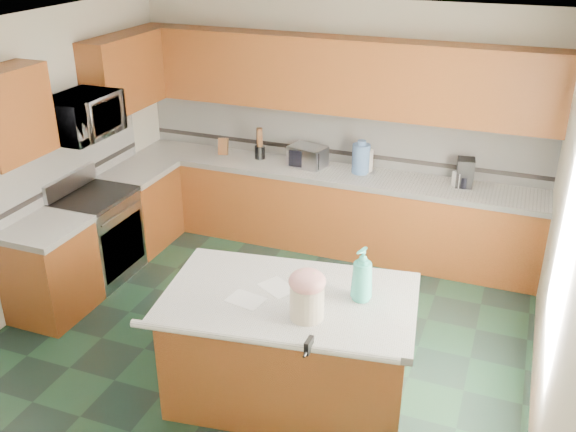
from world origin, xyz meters
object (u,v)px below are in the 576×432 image
at_px(island_top, 290,299).
at_px(coffee_maker, 465,173).
at_px(treat_jar, 307,302).
at_px(soap_bottle_island, 362,274).
at_px(island_base, 290,350).
at_px(toaster_oven, 308,156).
at_px(knife_block, 223,146).

distance_m(island_top, coffee_maker, 2.78).
xyz_separation_m(treat_jar, soap_bottle_island, (0.29, 0.36, 0.08)).
bearing_deg(coffee_maker, soap_bottle_island, -107.95).
relative_size(island_top, soap_bottle_island, 4.44).
distance_m(island_base, coffee_maker, 2.85).
bearing_deg(toaster_oven, soap_bottle_island, -48.02).
relative_size(toaster_oven, coffee_maker, 1.34).
bearing_deg(soap_bottle_island, island_base, -145.98).
xyz_separation_m(knife_block, coffee_maker, (2.74, 0.03, 0.05)).
xyz_separation_m(island_top, knife_block, (-1.81, 2.58, 0.13)).
xyz_separation_m(island_base, knife_block, (-1.81, 2.58, 0.59)).
bearing_deg(knife_block, toaster_oven, -15.33).
relative_size(island_base, toaster_oven, 4.47).
bearing_deg(treat_jar, coffee_maker, 64.24).
bearing_deg(island_base, island_top, 0.00).
height_order(island_top, coffee_maker, coffee_maker).
relative_size(island_base, island_top, 0.95).
bearing_deg(island_base, toaster_oven, 98.60).
relative_size(treat_jar, coffee_maker, 0.85).
height_order(island_top, toaster_oven, toaster_oven).
bearing_deg(island_top, toaster_oven, 98.60).
relative_size(island_top, knife_block, 9.43).
height_order(soap_bottle_island, toaster_oven, soap_bottle_island).
height_order(toaster_oven, coffee_maker, coffee_maker).
bearing_deg(island_base, coffee_maker, 62.42).
xyz_separation_m(island_base, coffee_maker, (0.93, 2.61, 0.64)).
distance_m(knife_block, coffee_maker, 2.74).
xyz_separation_m(island_top, soap_bottle_island, (0.50, 0.14, 0.24)).
distance_m(treat_jar, toaster_oven, 2.96).
height_order(treat_jar, coffee_maker, coffee_maker).
height_order(soap_bottle_island, knife_block, soap_bottle_island).
distance_m(soap_bottle_island, coffee_maker, 2.51).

